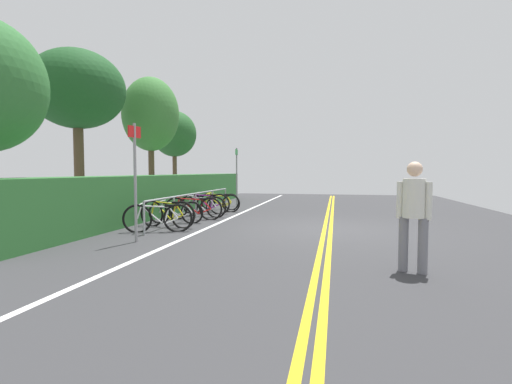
% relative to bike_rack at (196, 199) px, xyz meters
% --- Properties ---
extents(ground_plane, '(29.69, 12.25, 0.05)m').
position_rel_bike_rack_xyz_m(ground_plane, '(-1.43, -4.17, -0.64)').
color(ground_plane, '#353538').
extents(centre_line_yellow_inner, '(26.72, 0.10, 0.00)m').
position_rel_bike_rack_xyz_m(centre_line_yellow_inner, '(-1.43, -4.25, -0.62)').
color(centre_line_yellow_inner, gold).
rests_on(centre_line_yellow_inner, ground_plane).
extents(centre_line_yellow_outer, '(26.72, 0.10, 0.00)m').
position_rel_bike_rack_xyz_m(centre_line_yellow_outer, '(-1.43, -4.09, -0.62)').
color(centre_line_yellow_outer, gold).
rests_on(centre_line_yellow_outer, ground_plane).
extents(bike_lane_stripe_white, '(26.72, 0.12, 0.00)m').
position_rel_bike_rack_xyz_m(bike_lane_stripe_white, '(-1.43, -1.06, -0.62)').
color(bike_lane_stripe_white, white).
rests_on(bike_lane_stripe_white, ground_plane).
extents(bike_rack, '(6.65, 0.05, 0.81)m').
position_rel_bike_rack_xyz_m(bike_rack, '(0.00, 0.00, 0.00)').
color(bike_rack, '#9EA0A5').
rests_on(bike_rack, ground_plane).
extents(bicycle_0, '(0.65, 1.62, 0.74)m').
position_rel_bike_rack_xyz_m(bicycle_0, '(-2.79, -0.09, -0.27)').
color(bicycle_0, black).
rests_on(bicycle_0, ground_plane).
extents(bicycle_1, '(0.47, 1.71, 0.76)m').
position_rel_bike_rack_xyz_m(bicycle_1, '(-2.00, 0.04, -0.26)').
color(bicycle_1, black).
rests_on(bicycle_1, ground_plane).
extents(bicycle_2, '(0.46, 1.62, 0.69)m').
position_rel_bike_rack_xyz_m(bicycle_2, '(-1.22, 0.14, -0.30)').
color(bicycle_2, black).
rests_on(bicycle_2, ground_plane).
extents(bicycle_3, '(0.46, 1.81, 0.74)m').
position_rel_bike_rack_xyz_m(bicycle_3, '(-0.36, -0.06, -0.27)').
color(bicycle_3, black).
rests_on(bicycle_3, ground_plane).
extents(bicycle_4, '(0.46, 1.71, 0.73)m').
position_rel_bike_rack_xyz_m(bicycle_4, '(0.34, -0.09, -0.28)').
color(bicycle_4, black).
rests_on(bicycle_4, ground_plane).
extents(bicycle_5, '(0.46, 1.69, 0.76)m').
position_rel_bike_rack_xyz_m(bicycle_5, '(1.18, 0.08, -0.26)').
color(bicycle_5, black).
rests_on(bicycle_5, ground_plane).
extents(bicycle_6, '(0.46, 1.65, 0.70)m').
position_rel_bike_rack_xyz_m(bicycle_6, '(1.97, -0.12, -0.29)').
color(bicycle_6, black).
rests_on(bicycle_6, ground_plane).
extents(bicycle_7, '(0.48, 1.67, 0.68)m').
position_rel_bike_rack_xyz_m(bicycle_7, '(2.84, 0.10, -0.30)').
color(bicycle_7, black).
rests_on(bicycle_7, ground_plane).
extents(pedestrian, '(0.32, 0.46, 1.64)m').
position_rel_bike_rack_xyz_m(pedestrian, '(-5.41, -5.49, 0.32)').
color(pedestrian, slate).
rests_on(pedestrian, ground_plane).
extents(sign_post_near, '(0.36, 0.10, 2.49)m').
position_rel_bike_rack_xyz_m(sign_post_near, '(-4.08, -0.24, 0.87)').
color(sign_post_near, gray).
rests_on(sign_post_near, ground_plane).
extents(sign_post_far, '(0.36, 0.06, 2.48)m').
position_rel_bike_rack_xyz_m(sign_post_far, '(4.31, -0.20, 0.86)').
color(sign_post_far, gray).
rests_on(sign_post_far, ground_plane).
extents(hedge_backdrop, '(15.60, 1.22, 1.36)m').
position_rel_bike_rack_xyz_m(hedge_backdrop, '(1.50, 1.69, 0.06)').
color(hedge_backdrop, '#2D6B30').
rests_on(hedge_backdrop, ground_plane).
extents(tree_mid, '(2.95, 2.95, 5.31)m').
position_rel_bike_rack_xyz_m(tree_mid, '(-0.69, 3.66, 3.43)').
color(tree_mid, brown).
rests_on(tree_mid, ground_plane).
extents(tree_far_right, '(2.22, 2.22, 5.19)m').
position_rel_bike_rack_xyz_m(tree_far_right, '(2.54, 2.83, 3.10)').
color(tree_far_right, brown).
rests_on(tree_far_right, ground_plane).
extents(tree_extra, '(2.24, 2.24, 4.57)m').
position_rel_bike_rack_xyz_m(tree_extra, '(6.82, 3.76, 2.77)').
color(tree_extra, brown).
rests_on(tree_extra, ground_plane).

